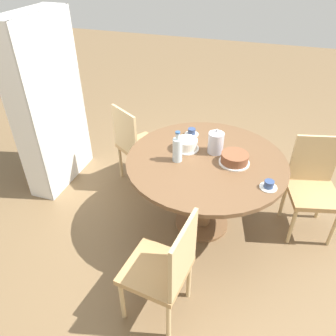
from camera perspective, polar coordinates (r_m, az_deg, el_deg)
The scene contains 12 objects.
ground_plane at distance 3.27m, azimuth 5.80°, elevation -9.56°, with size 14.00×14.00×0.00m, color brown.
dining_table at distance 2.88m, azimuth 6.51°, elevation -0.95°, with size 1.37×1.37×0.76m.
chair_a at distance 3.20m, azimuth 23.91°, elevation -2.77°, with size 0.51×0.51×0.91m.
chair_b at distance 3.53m, azimuth -5.50°, elevation 4.20°, with size 0.58×0.58×0.91m.
chair_c at distance 2.29m, azimuth -0.63°, elevation -17.05°, with size 0.47×0.47×0.91m.
bookshelf at distance 3.60m, azimuth -19.74°, elevation 10.27°, with size 0.86×0.28×1.78m.
coffee_pot at distance 2.85m, azimuth 8.33°, elevation 4.52°, with size 0.14×0.14×0.23m.
water_bottle at distance 2.70m, azimuth 1.66°, elevation 3.32°, with size 0.08×0.08×0.27m.
cake_main at distance 2.76m, azimuth 11.51°, elevation 1.61°, with size 0.26×0.26×0.09m.
cake_second at distance 2.89m, azimuth 3.26°, elevation 4.13°, with size 0.22×0.22×0.10m.
cup_a at distance 2.56m, azimuth 17.13°, elevation -2.87°, with size 0.13×0.13×0.06m.
cup_b at distance 3.13m, azimuth 4.13°, elevation 6.23°, with size 0.13×0.13×0.06m.
Camera 1 is at (-2.29, -0.40, 2.30)m, focal length 35.00 mm.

